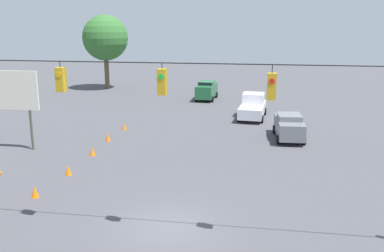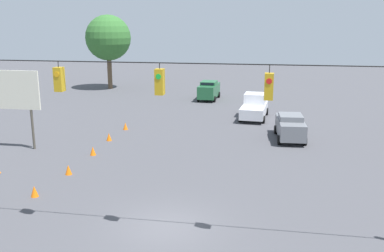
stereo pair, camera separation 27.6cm
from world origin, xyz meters
name	(u,v)px [view 1 (the left image)]	position (x,y,z in m)	size (l,w,h in m)	color
ground_plane	(168,226)	(0.00, 0.00, 0.00)	(140.00, 140.00, 0.00)	#47474C
overhead_signal_span	(163,122)	(-0.01, 0.59, 4.66)	(23.17, 0.38, 7.36)	slate
sedan_green_withflow_deep	(207,90)	(2.16, -29.64, 1.04)	(2.15, 4.42, 2.00)	#236038
sedan_grey_oncoming_far	(289,126)	(-5.76, -14.77, 0.95)	(2.21, 4.54, 1.82)	slate
pickup_truck_white_oncoming_deep	(253,107)	(-2.99, -21.35, 0.98)	(2.51, 5.27, 2.12)	silver
traffic_cone_nearest	(35,192)	(7.05, -1.94, 0.28)	(0.38, 0.38, 0.56)	orange
traffic_cone_second	(68,170)	(6.80, -5.13, 0.28)	(0.38, 0.38, 0.56)	orange
traffic_cone_third	(92,151)	(6.84, -8.72, 0.28)	(0.38, 0.38, 0.56)	orange
traffic_cone_fourth	(108,137)	(7.04, -12.13, 0.28)	(0.38, 0.38, 0.56)	orange
traffic_cone_fifth	(124,126)	(6.89, -15.39, 0.28)	(0.38, 0.38, 0.56)	orange
roadside_billboard	(6,94)	(12.87, -9.37, 3.73)	(4.59, 0.16, 5.25)	#4C473D
tree_horizon_left	(105,38)	(15.47, -35.17, 6.28)	(5.57, 5.57, 9.10)	brown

